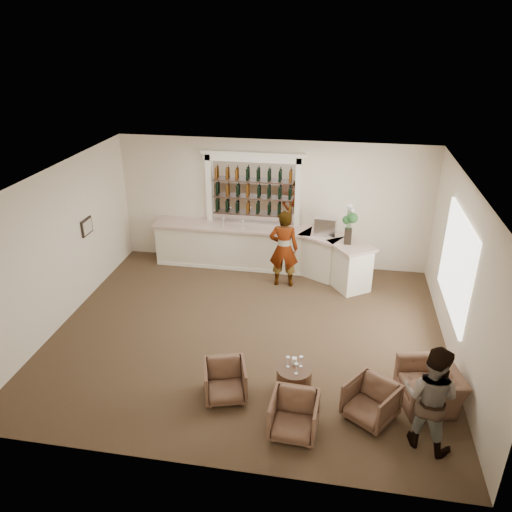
{
  "coord_description": "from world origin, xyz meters",
  "views": [
    {
      "loc": [
        1.65,
        -8.58,
        5.89
      ],
      "look_at": [
        0.01,
        0.9,
        1.37
      ],
      "focal_mm": 35.0,
      "sensor_mm": 36.0,
      "label": 1
    }
  ],
  "objects": [
    {
      "name": "cocktail_table",
      "position": [
        1.13,
        -1.65,
        0.25
      ],
      "size": [
        0.62,
        0.62,
        0.5
      ],
      "primitive_type": "cylinder",
      "color": "#4E3721",
      "rests_on": "ground"
    },
    {
      "name": "wine_glass_tbl_a",
      "position": [
        1.01,
        -1.62,
        0.6
      ],
      "size": [
        0.07,
        0.07,
        0.21
      ],
      "primitive_type": null,
      "color": "white",
      "rests_on": "cocktail_table"
    },
    {
      "name": "room_shell",
      "position": [
        0.16,
        0.71,
        2.34
      ],
      "size": [
        8.04,
        7.02,
        3.32
      ],
      "color": "beige",
      "rests_on": "ground"
    },
    {
      "name": "wine_glass_bar_right",
      "position": [
        -0.68,
        2.96,
        1.25
      ],
      "size": [
        0.07,
        0.07,
        0.21
      ],
      "primitive_type": null,
      "color": "white",
      "rests_on": "bar_counter"
    },
    {
      "name": "ground",
      "position": [
        0.0,
        0.0,
        0.0
      ],
      "size": [
        8.0,
        8.0,
        0.0
      ],
      "primitive_type": "plane",
      "color": "brown",
      "rests_on": "ground"
    },
    {
      "name": "napkin_holder",
      "position": [
        1.11,
        -1.51,
        0.56
      ],
      "size": [
        0.08,
        0.08,
        0.12
      ],
      "primitive_type": "cube",
      "color": "white",
      "rests_on": "cocktail_table"
    },
    {
      "name": "wine_glass_tbl_c",
      "position": [
        1.17,
        -1.78,
        0.6
      ],
      "size": [
        0.07,
        0.07,
        0.21
      ],
      "primitive_type": null,
      "color": "white",
      "rests_on": "cocktail_table"
    },
    {
      "name": "flower_vase",
      "position": [
        1.94,
        2.44,
        1.7
      ],
      "size": [
        0.26,
        0.26,
        0.99
      ],
      "color": "black",
      "rests_on": "bar_counter"
    },
    {
      "name": "bar_counter",
      "position": [
        -0.16,
        3.0,
        0.57
      ],
      "size": [
        5.72,
        1.8,
        1.14
      ],
      "color": "white",
      "rests_on": "ground"
    },
    {
      "name": "armchair_center",
      "position": [
        1.22,
        -2.6,
        0.34
      ],
      "size": [
        0.77,
        0.79,
        0.68
      ],
      "primitive_type": "imported",
      "rotation": [
        0.0,
        0.0,
        -0.06
      ],
      "color": "brown",
      "rests_on": "ground"
    },
    {
      "name": "armchair_far",
      "position": [
        3.4,
        -1.52,
        0.34
      ],
      "size": [
        1.11,
        1.21,
        0.67
      ],
      "primitive_type": "imported",
      "rotation": [
        0.0,
        0.0,
        -1.35
      ],
      "color": "brown",
      "rests_on": "ground"
    },
    {
      "name": "armchair_left",
      "position": [
        -0.03,
        -1.97,
        0.33
      ],
      "size": [
        0.89,
        0.9,
        0.66
      ],
      "primitive_type": "imported",
      "rotation": [
        0.0,
        0.0,
        0.3
      ],
      "color": "brown",
      "rests_on": "ground"
    },
    {
      "name": "espresso_machine",
      "position": [
        1.4,
        2.94,
        1.37
      ],
      "size": [
        0.55,
        0.47,
        0.45
      ],
      "primitive_type": "cube",
      "rotation": [
        0.0,
        0.0,
        -0.09
      ],
      "color": "#BBBBC0",
      "rests_on": "bar_counter"
    },
    {
      "name": "guest",
      "position": [
        3.21,
        -2.47,
        0.88
      ],
      "size": [
        1.06,
        0.97,
        1.75
      ],
      "primitive_type": "imported",
      "rotation": [
        0.0,
        0.0,
        2.68
      ],
      "color": "gray",
      "rests_on": "ground"
    },
    {
      "name": "wine_glass_tbl_b",
      "position": [
        1.23,
        -1.57,
        0.6
      ],
      "size": [
        0.07,
        0.07,
        0.21
      ],
      "primitive_type": null,
      "color": "white",
      "rests_on": "cocktail_table"
    },
    {
      "name": "sommelier",
      "position": [
        0.45,
        2.26,
        0.96
      ],
      "size": [
        0.72,
        0.49,
        1.93
      ],
      "primitive_type": "imported",
      "rotation": [
        0.0,
        0.0,
        3.19
      ],
      "color": "gray",
      "rests_on": "ground"
    },
    {
      "name": "back_bar_alcove",
      "position": [
        -0.5,
        3.41,
        2.03
      ],
      "size": [
        2.64,
        0.25,
        3.0
      ],
      "color": "white",
      "rests_on": "ground"
    },
    {
      "name": "armchair_right",
      "position": [
        2.41,
        -2.07,
        0.34
      ],
      "size": [
        1.02,
        1.02,
        0.68
      ],
      "primitive_type": "imported",
      "rotation": [
        0.0,
        0.0,
        -0.61
      ],
      "color": "brown",
      "rests_on": "ground"
    },
    {
      "name": "wine_glass_bar_left",
      "position": [
        -1.21,
        3.07,
        1.25
      ],
      "size": [
        0.07,
        0.07,
        0.21
      ],
      "primitive_type": null,
      "color": "white",
      "rests_on": "bar_counter"
    }
  ]
}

